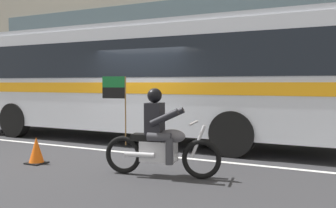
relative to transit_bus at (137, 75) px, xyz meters
The scene contains 7 objects.
ground_plane 2.40m from the transit_bus, 53.64° to the right, with size 60.00×60.00×0.00m, color #2B2B2D.
sidewalk_curb 4.39m from the transit_bus, 77.32° to the left, with size 28.00×3.80×0.15m, color #A39E93.
lane_center_stripe 2.74m from the transit_bus, 63.90° to the right, with size 26.60×0.14×0.01m, color silver.
transit_bus is the anchor object (origin of this frame).
motorcycle_with_rider 4.49m from the transit_bus, 52.66° to the right, with size 2.16×0.76×1.78m.
fire_hydrant 5.03m from the transit_bus, 32.11° to the left, with size 0.22×0.30×0.75m.
traffic_cone 4.03m from the transit_bus, 91.99° to the right, with size 0.36×0.36×0.55m.
Camera 1 is at (4.92, -8.10, 1.66)m, focal length 40.48 mm.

